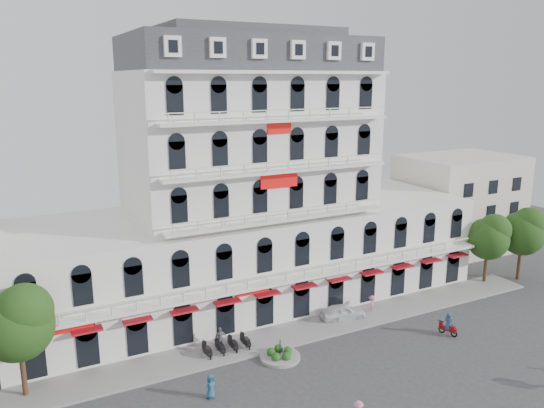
{
  "coord_description": "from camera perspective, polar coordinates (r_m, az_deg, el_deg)",
  "views": [
    {
      "loc": [
        -20.73,
        -27.15,
        21.4
      ],
      "look_at": [
        -1.65,
        10.0,
        11.45
      ],
      "focal_mm": 35.0,
      "sensor_mm": 36.0,
      "label": 1
    }
  ],
  "objects": [
    {
      "name": "ground",
      "position": [
        40.3,
        9.11,
        -18.86
      ],
      "size": [
        120.0,
        120.0,
        0.0
      ],
      "primitive_type": "plane",
      "color": "#38383A",
      "rests_on": "ground"
    },
    {
      "name": "sidewalk",
      "position": [
        46.8,
        2.43,
        -13.71
      ],
      "size": [
        53.0,
        4.0,
        0.16
      ],
      "primitive_type": "cube",
      "color": "gray",
      "rests_on": "ground"
    },
    {
      "name": "main_building",
      "position": [
        50.97,
        -2.45,
        0.42
      ],
      "size": [
        45.0,
        15.0,
        25.8
      ],
      "color": "silver",
      "rests_on": "ground"
    },
    {
      "name": "flank_building_east",
      "position": [
        70.94,
        19.42,
        0.09
      ],
      "size": [
        14.0,
        10.0,
        12.0
      ],
      "primitive_type": "cube",
      "color": "beige",
      "rests_on": "ground"
    },
    {
      "name": "traffic_island",
      "position": [
        43.13,
        0.87,
        -15.96
      ],
      "size": [
        3.2,
        3.2,
        1.6
      ],
      "color": "gray",
      "rests_on": "ground"
    },
    {
      "name": "parked_scooter_row",
      "position": [
        44.23,
        -4.89,
        -15.58
      ],
      "size": [
        4.4,
        1.8,
        1.1
      ],
      "primitive_type": null,
      "color": "black",
      "rests_on": "ground"
    },
    {
      "name": "tree_west_inner",
      "position": [
        39.86,
        -25.66,
        -11.23
      ],
      "size": [
        4.76,
        4.76,
        8.25
      ],
      "color": "#382314",
      "rests_on": "ground"
    },
    {
      "name": "tree_east_inner",
      "position": [
        60.38,
        22.3,
        -3.18
      ],
      "size": [
        4.4,
        4.37,
        7.57
      ],
      "color": "#382314",
      "rests_on": "ground"
    },
    {
      "name": "tree_east_outer",
      "position": [
        62.73,
        25.41,
        -2.57
      ],
      "size": [
        4.65,
        4.65,
        8.05
      ],
      "color": "#382314",
      "rests_on": "ground"
    },
    {
      "name": "parked_car",
      "position": [
        49.5,
        7.63,
        -11.44
      ],
      "size": [
        4.41,
        2.45,
        1.42
      ],
      "primitive_type": "imported",
      "rotation": [
        0.0,
        0.0,
        1.38
      ],
      "color": "white",
      "rests_on": "ground"
    },
    {
      "name": "rider_east",
      "position": [
        48.64,
        18.44,
        -12.15
      ],
      "size": [
        0.84,
        1.64,
        2.02
      ],
      "rotation": [
        0.0,
        0.0,
        1.92
      ],
      "color": "maroon",
      "rests_on": "ground"
    },
    {
      "name": "pedestrian_left",
      "position": [
        38.5,
        -6.62,
        -18.91
      ],
      "size": [
        0.97,
        0.76,
        1.75
      ],
      "primitive_type": "imported",
      "rotation": [
        0.0,
        0.0,
        0.26
      ],
      "color": "#265172",
      "rests_on": "ground"
    },
    {
      "name": "pedestrian_mid",
      "position": [
        44.28,
        -5.58,
        -14.18
      ],
      "size": [
        1.14,
        0.54,
        1.89
      ],
      "primitive_type": "imported",
      "rotation": [
        0.0,
        0.0,
        3.22
      ],
      "color": "slate",
      "rests_on": "ground"
    },
    {
      "name": "pedestrian_right",
      "position": [
        51.23,
        10.67,
        -10.52
      ],
      "size": [
        1.24,
        1.04,
        1.66
      ],
      "primitive_type": "imported",
      "rotation": [
        0.0,
        0.0,
        3.62
      ],
      "color": "#C86AA1",
      "rests_on": "ground"
    }
  ]
}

